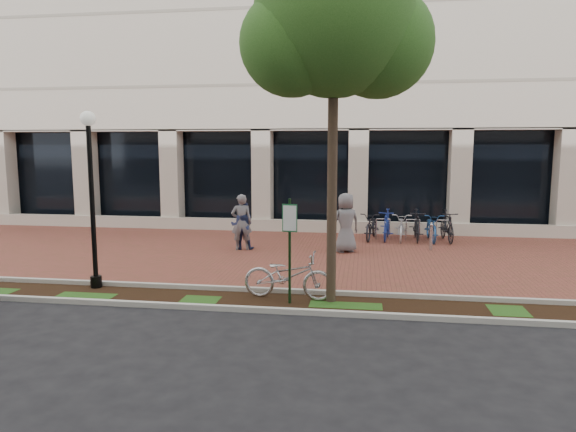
# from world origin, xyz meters

# --- Properties ---
(ground) EXTENTS (120.00, 120.00, 0.00)m
(ground) POSITION_xyz_m (0.00, 0.00, 0.00)
(ground) COLOR black
(ground) RESTS_ON ground
(brick_plaza) EXTENTS (40.00, 9.00, 0.01)m
(brick_plaza) POSITION_xyz_m (0.00, 0.00, 0.01)
(brick_plaza) COLOR brown
(brick_plaza) RESTS_ON ground
(planting_strip) EXTENTS (40.00, 1.50, 0.01)m
(planting_strip) POSITION_xyz_m (0.00, -5.25, 0.01)
(planting_strip) COLOR black
(planting_strip) RESTS_ON ground
(curb_plaza_side) EXTENTS (40.00, 0.12, 0.12)m
(curb_plaza_side) POSITION_xyz_m (0.00, -4.50, 0.06)
(curb_plaza_side) COLOR beige
(curb_plaza_side) RESTS_ON ground
(curb_street_side) EXTENTS (40.00, 0.12, 0.12)m
(curb_street_side) POSITION_xyz_m (0.00, -6.00, 0.06)
(curb_street_side) COLOR beige
(curb_street_side) RESTS_ON ground
(near_office_building) EXTENTS (40.00, 12.12, 16.00)m
(near_office_building) POSITION_xyz_m (0.00, 10.47, 10.05)
(near_office_building) COLOR beige
(near_office_building) RESTS_ON ground
(parking_sign) EXTENTS (0.34, 0.07, 2.38)m
(parking_sign) POSITION_xyz_m (0.63, -5.30, 1.52)
(parking_sign) COLOR #133616
(parking_sign) RESTS_ON ground
(lamppost) EXTENTS (0.36, 0.36, 4.36)m
(lamppost) POSITION_xyz_m (-4.36, -4.69, 2.46)
(lamppost) COLOR black
(lamppost) RESTS_ON ground
(street_tree) EXTENTS (4.14, 3.45, 7.99)m
(street_tree) POSITION_xyz_m (1.59, -4.96, 6.04)
(street_tree) COLOR #4E3B2C
(street_tree) RESTS_ON ground
(locked_bicycle) EXTENTS (2.16, 0.89, 1.11)m
(locked_bicycle) POSITION_xyz_m (0.55, -4.91, 0.55)
(locked_bicycle) COLOR #B7B8BC
(locked_bicycle) RESTS_ON ground
(pedestrian_left) EXTENTS (0.80, 0.63, 1.92)m
(pedestrian_left) POSITION_xyz_m (-1.86, 0.46, 0.96)
(pedestrian_left) COLOR slate
(pedestrian_left) RESTS_ON ground
(pedestrian_mid) EXTENTS (0.88, 0.73, 1.64)m
(pedestrian_mid) POSITION_xyz_m (-1.87, 0.61, 0.82)
(pedestrian_mid) COLOR #1E274C
(pedestrian_mid) RESTS_ON ground
(pedestrian_right) EXTENTS (1.15, 1.00, 1.99)m
(pedestrian_right) POSITION_xyz_m (1.66, 0.62, 1.00)
(pedestrian_right) COLOR slate
(pedestrian_right) RESTS_ON ground
(bollard) EXTENTS (0.12, 0.12, 0.94)m
(bollard) POSITION_xyz_m (4.53, 1.31, 0.48)
(bollard) COLOR #ADAEB2
(bollard) RESTS_ON ground
(bike_rack_cluster) EXTENTS (3.63, 2.10, 1.17)m
(bike_rack_cluster) POSITION_xyz_m (3.92, 3.11, 0.55)
(bike_rack_cluster) COLOR black
(bike_rack_cluster) RESTS_ON ground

